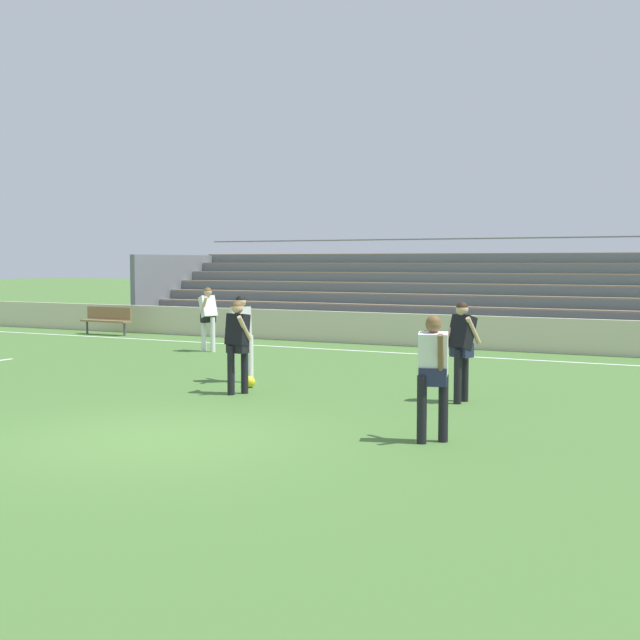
% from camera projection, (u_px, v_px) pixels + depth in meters
% --- Properties ---
extents(ground_plane, '(160.00, 160.00, 0.00)m').
position_uv_depth(ground_plane, '(155.00, 438.00, 11.09)').
color(ground_plane, '#477033').
extents(field_line_sideline, '(44.00, 0.12, 0.01)m').
position_uv_depth(field_line_sideline, '(429.00, 354.00, 21.03)').
color(field_line_sideline, white).
rests_on(field_line_sideline, ground).
extents(sideline_wall, '(48.00, 0.16, 0.91)m').
position_uv_depth(sideline_wall, '(450.00, 331.00, 22.59)').
color(sideline_wall, beige).
rests_on(sideline_wall, ground).
extents(bleacher_stand, '(23.06, 5.28, 3.20)m').
position_uv_depth(bleacher_stand, '(476.00, 293.00, 25.57)').
color(bleacher_stand, '#897051').
rests_on(bleacher_stand, ground).
extents(bench_far_left, '(1.80, 0.40, 0.90)m').
position_uv_depth(bench_far_left, '(107.00, 318.00, 26.69)').
color(bench_far_left, olive).
rests_on(bench_far_left, ground).
extents(player_white_wide_right, '(0.48, 0.76, 1.72)m').
position_uv_depth(player_white_wide_right, '(241.00, 330.00, 16.16)').
color(player_white_wide_right, white).
rests_on(player_white_wide_right, ground).
extents(player_dark_pressing_high, '(0.48, 0.51, 1.67)m').
position_uv_depth(player_dark_pressing_high, '(238.00, 339.00, 14.71)').
color(player_dark_pressing_high, black).
rests_on(player_dark_pressing_high, ground).
extents(player_white_challenging, '(0.44, 0.57, 1.68)m').
position_uv_depth(player_white_challenging, '(433.00, 367.00, 10.76)').
color(player_white_challenging, black).
rests_on(player_white_challenging, ground).
extents(player_white_dropping_back, '(0.52, 0.63, 1.70)m').
position_uv_depth(player_white_dropping_back, '(208.00, 313.00, 21.69)').
color(player_white_dropping_back, white).
rests_on(player_white_dropping_back, ground).
extents(player_dark_wide_left, '(0.62, 0.49, 1.70)m').
position_uv_depth(player_dark_wide_left, '(462.00, 343.00, 13.83)').
color(player_dark_wide_left, black).
rests_on(player_dark_wide_left, ground).
extents(soccer_ball, '(0.22, 0.22, 0.22)m').
position_uv_depth(soccer_ball, '(250.00, 382.00, 15.55)').
color(soccer_ball, yellow).
rests_on(soccer_ball, ground).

